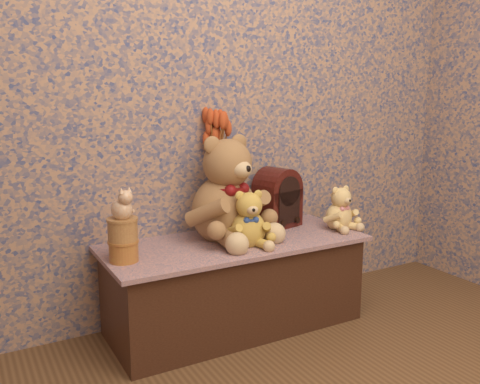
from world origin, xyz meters
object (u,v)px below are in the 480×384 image
object	(u,v)px
cat_figurine	(121,202)
biscuit_tin_lower	(124,251)
teddy_small	(339,206)
cathedral_radio	(277,197)
ceramic_vase	(220,213)
teddy_large	(224,184)
teddy_medium	(248,216)

from	to	relation	value
cat_figurine	biscuit_tin_lower	bearing A→B (deg)	0.00
cat_figurine	teddy_small	bearing A→B (deg)	-16.23
teddy_small	biscuit_tin_lower	distance (m)	1.10
cathedral_radio	ceramic_vase	world-z (taller)	cathedral_radio
cathedral_radio	biscuit_tin_lower	distance (m)	0.88
ceramic_vase	cat_figurine	size ratio (longest dim) A/B	1.42
teddy_large	cat_figurine	xyz separation A→B (m)	(-0.52, -0.10, -0.01)
biscuit_tin_lower	cat_figurine	size ratio (longest dim) A/B	0.87
teddy_medium	cat_figurine	xyz separation A→B (m)	(-0.56, 0.05, 0.11)
cathedral_radio	teddy_medium	bearing A→B (deg)	-157.51
teddy_medium	teddy_small	world-z (taller)	teddy_medium
teddy_large	cathedral_radio	bearing A→B (deg)	-3.86
teddy_large	cat_figurine	distance (m)	0.53
cat_figurine	ceramic_vase	bearing A→B (deg)	6.07
cathedral_radio	biscuit_tin_lower	size ratio (longest dim) A/B	2.56
teddy_medium	biscuit_tin_lower	world-z (taller)	teddy_medium
teddy_medium	teddy_small	size ratio (longest dim) A/B	1.16
ceramic_vase	biscuit_tin_lower	world-z (taller)	ceramic_vase
teddy_medium	biscuit_tin_lower	bearing A→B (deg)	-171.73
teddy_medium	teddy_small	bearing A→B (deg)	16.41
biscuit_tin_lower	cat_figurine	world-z (taller)	cat_figurine
teddy_medium	cathedral_radio	bearing A→B (deg)	50.08
ceramic_vase	cat_figurine	distance (m)	0.61
teddy_medium	cat_figurine	distance (m)	0.57
teddy_small	cathedral_radio	xyz separation A→B (m)	(-0.25, 0.19, 0.03)
teddy_large	ceramic_vase	world-z (taller)	teddy_large
teddy_large	biscuit_tin_lower	distance (m)	0.57
ceramic_vase	cat_figurine	xyz separation A→B (m)	(-0.55, -0.21, 0.15)
teddy_medium	ceramic_vase	size ratio (longest dim) A/B	1.40
teddy_medium	ceramic_vase	world-z (taller)	teddy_medium
cathedral_radio	ceramic_vase	size ratio (longest dim) A/B	1.57
teddy_large	cat_figurine	world-z (taller)	teddy_large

